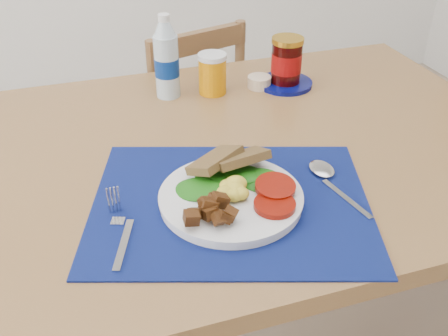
% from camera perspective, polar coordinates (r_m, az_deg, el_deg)
% --- Properties ---
extents(table, '(1.40, 0.90, 0.75)m').
position_cam_1_polar(table, '(1.17, -0.82, -1.32)').
color(table, brown).
rests_on(table, ground).
extents(chair_far, '(0.46, 0.44, 1.00)m').
position_cam_1_polar(chair_far, '(1.79, -4.21, 6.24)').
color(chair_far, brown).
rests_on(chair_far, ground).
extents(placemat, '(0.60, 0.53, 0.00)m').
position_cam_1_polar(placemat, '(0.96, 0.74, -3.84)').
color(placemat, black).
rests_on(placemat, table).
extents(breakfast_plate, '(0.26, 0.26, 0.06)m').
position_cam_1_polar(breakfast_plate, '(0.95, 0.53, -3.06)').
color(breakfast_plate, silver).
rests_on(breakfast_plate, placemat).
extents(fork, '(0.05, 0.18, 0.00)m').
position_cam_1_polar(fork, '(0.91, -11.26, -6.58)').
color(fork, '#B2B5BA').
rests_on(fork, placemat).
extents(spoon, '(0.05, 0.20, 0.01)m').
position_cam_1_polar(spoon, '(1.04, 11.29, -1.05)').
color(spoon, '#B2B5BA').
rests_on(spoon, placemat).
extents(water_bottle, '(0.06, 0.06, 0.21)m').
position_cam_1_polar(water_bottle, '(1.33, -6.27, 11.47)').
color(water_bottle, '#ADBFCC').
rests_on(water_bottle, table).
extents(juice_glass, '(0.07, 0.07, 0.10)m').
position_cam_1_polar(juice_glass, '(1.35, -1.27, 10.11)').
color(juice_glass, '#CF7C05').
rests_on(juice_glass, table).
extents(ramekin, '(0.06, 0.06, 0.03)m').
position_cam_1_polar(ramekin, '(1.40, 3.86, 9.32)').
color(ramekin, beige).
rests_on(ramekin, table).
extents(jam_on_saucer, '(0.14, 0.14, 0.13)m').
position_cam_1_polar(jam_on_saucer, '(1.40, 6.79, 11.10)').
color(jam_on_saucer, '#050A55').
rests_on(jam_on_saucer, table).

